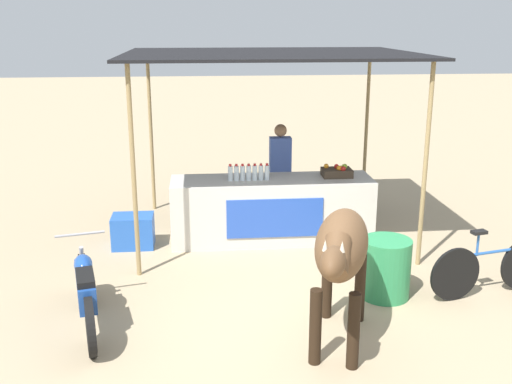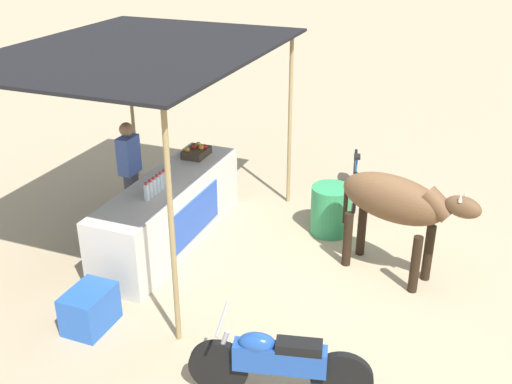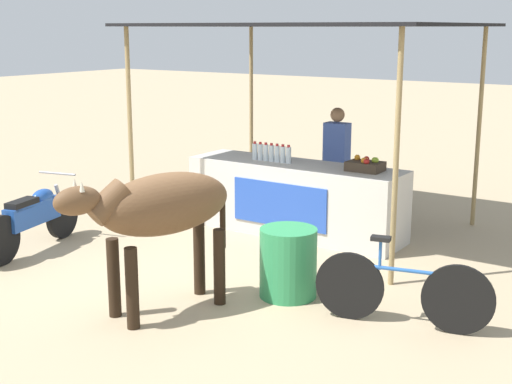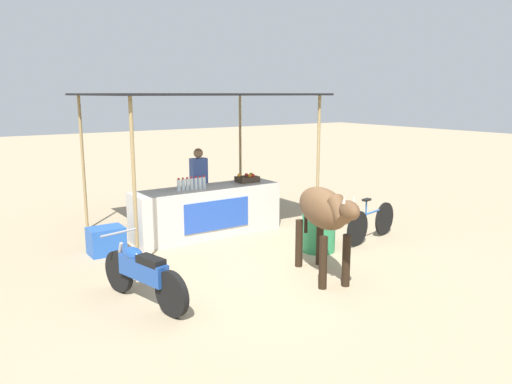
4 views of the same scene
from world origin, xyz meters
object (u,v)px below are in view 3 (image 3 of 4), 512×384
at_px(cow, 160,210).
at_px(fruit_crate, 365,165).
at_px(motorcycle_parked, 34,217).
at_px(water_barrel, 288,263).
at_px(vendor_behind_counter, 336,165).
at_px(stall_counter, 295,199).
at_px(bicycle_leaning, 402,291).
at_px(cooler_box, 173,197).

bearing_deg(cow, fruit_crate, 77.96).
height_order(fruit_crate, motorcycle_parked, fruit_crate).
bearing_deg(water_barrel, vendor_behind_counter, 108.06).
distance_m(stall_counter, vendor_behind_counter, 0.87).
bearing_deg(water_barrel, cow, -128.18).
bearing_deg(vendor_behind_counter, bicycle_leaning, -52.74).
relative_size(vendor_behind_counter, water_barrel, 2.27).
xyz_separation_m(stall_counter, motorcycle_parked, (-2.32, -2.46, -0.05)).
bearing_deg(vendor_behind_counter, water_barrel, -71.94).
bearing_deg(water_barrel, fruit_crate, 93.89).
relative_size(fruit_crate, motorcycle_parked, 0.25).
distance_m(stall_counter, fruit_crate, 1.14).
relative_size(fruit_crate, bicycle_leaning, 0.27).
relative_size(motorcycle_parked, bicycle_leaning, 1.09).
bearing_deg(bicycle_leaning, stall_counter, 138.63).
distance_m(water_barrel, cow, 1.47).
bearing_deg(cow, cooler_box, 128.66).
height_order(vendor_behind_counter, cooler_box, vendor_behind_counter).
xyz_separation_m(fruit_crate, vendor_behind_counter, (-0.77, 0.70, -0.18)).
distance_m(water_barrel, bicycle_leaning, 1.27).
bearing_deg(fruit_crate, cow, -102.04).
relative_size(vendor_behind_counter, motorcycle_parked, 0.93).
bearing_deg(motorcycle_parked, cooler_box, 83.91).
height_order(stall_counter, bicycle_leaning, stall_counter).
bearing_deg(vendor_behind_counter, stall_counter, -106.48).
height_order(stall_counter, water_barrel, stall_counter).
relative_size(cooler_box, bicycle_leaning, 0.37).
bearing_deg(water_barrel, cooler_box, 148.59).
height_order(stall_counter, cooler_box, stall_counter).
relative_size(water_barrel, bicycle_leaning, 0.45).
bearing_deg(fruit_crate, bicycle_leaning, -56.92).
bearing_deg(cow, bicycle_leaning, 24.82).
distance_m(stall_counter, cooler_box, 2.08).
height_order(stall_counter, vendor_behind_counter, vendor_behind_counter).
distance_m(stall_counter, water_barrel, 2.35).
distance_m(fruit_crate, vendor_behind_counter, 1.06).
bearing_deg(vendor_behind_counter, motorcycle_parked, -128.34).
height_order(cow, motorcycle_parked, cow).
bearing_deg(cooler_box, water_barrel, -31.41).
bearing_deg(bicycle_leaning, cow, -155.18).
bearing_deg(vendor_behind_counter, cow, -88.47).
bearing_deg(cooler_box, fruit_crate, 2.76).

